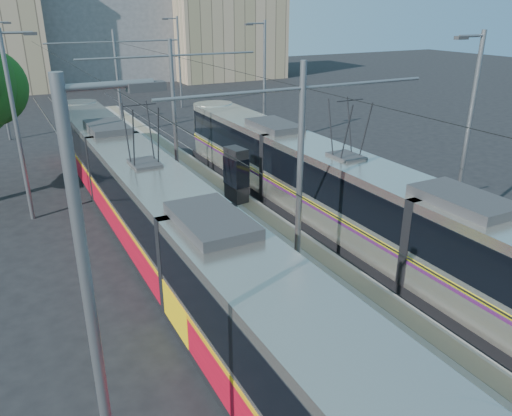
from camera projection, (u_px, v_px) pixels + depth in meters
platform at (199, 195)px, 24.52m from camera, size 4.00×50.00×0.30m
tactile_strip_left at (170, 197)px, 23.84m from camera, size 0.70×50.00×0.01m
tactile_strip_right at (226, 187)px, 25.10m from camera, size 0.70×50.00×0.01m
rails at (199, 197)px, 24.58m from camera, size 8.71×70.00×0.03m
tram_left at (148, 204)px, 19.12m from camera, size 2.43×31.43×5.50m
tram_right at (344, 192)px, 19.93m from camera, size 2.43×28.15×5.50m
catenary at (220, 117)px, 20.55m from camera, size 9.20×70.00×7.00m
street_lamps at (167, 100)px, 26.29m from camera, size 15.18×38.22×8.00m
shelter at (236, 174)px, 22.89m from camera, size 0.84×1.23×2.54m
building_centre at (102, 18)px, 62.94m from camera, size 18.36×14.28×14.75m
building_right at (223, 26)px, 64.44m from camera, size 14.28×10.20×12.87m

